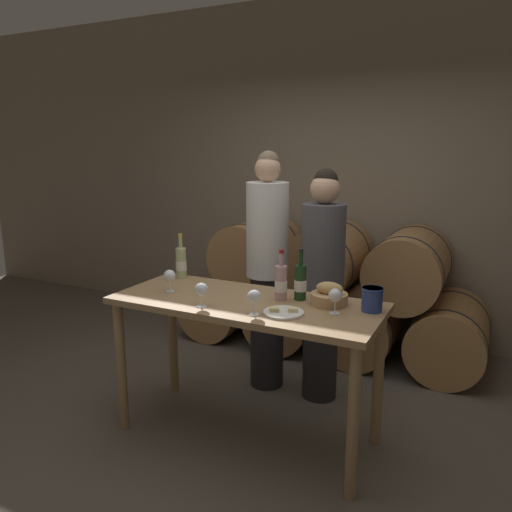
{
  "coord_description": "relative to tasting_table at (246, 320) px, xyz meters",
  "views": [
    {
      "loc": [
        1.34,
        -2.58,
        1.84
      ],
      "look_at": [
        0.0,
        0.14,
        1.16
      ],
      "focal_mm": 35.0,
      "sensor_mm": 36.0,
      "label": 1
    }
  ],
  "objects": [
    {
      "name": "wine_bottle_red",
      "position": [
        0.29,
        0.16,
        0.24
      ],
      "size": [
        0.08,
        0.08,
        0.32
      ],
      "color": "#193819",
      "rests_on": "tasting_table"
    },
    {
      "name": "wine_glass_center",
      "position": [
        0.16,
        -0.22,
        0.23
      ],
      "size": [
        0.08,
        0.08,
        0.14
      ],
      "color": "white",
      "rests_on": "tasting_table"
    },
    {
      "name": "wine_bottle_white",
      "position": [
        -0.66,
        0.27,
        0.24
      ],
      "size": [
        0.08,
        0.08,
        0.32
      ],
      "color": "#ADBC7F",
      "rests_on": "tasting_table"
    },
    {
      "name": "person_right",
      "position": [
        0.25,
        0.7,
        0.09
      ],
      "size": [
        0.31,
        0.31,
        1.68
      ],
      "color": "#232326",
      "rests_on": "ground_plane"
    },
    {
      "name": "tasting_table",
      "position": [
        0.0,
        0.0,
        0.0
      ],
      "size": [
        1.65,
        0.69,
        0.91
      ],
      "color": "#99754C",
      "rests_on": "ground_plane"
    },
    {
      "name": "blue_crock",
      "position": [
        0.73,
        0.14,
        0.2
      ],
      "size": [
        0.13,
        0.13,
        0.14
      ],
      "color": "navy",
      "rests_on": "tasting_table"
    },
    {
      "name": "barrel_stack",
      "position": [
        0.0,
        1.59,
        -0.25
      ],
      "size": [
        2.73,
        0.87,
        1.16
      ],
      "color": "#9E7042",
      "rests_on": "ground_plane"
    },
    {
      "name": "wine_glass_far_left",
      "position": [
        -0.53,
        -0.05,
        0.23
      ],
      "size": [
        0.08,
        0.08,
        0.14
      ],
      "color": "white",
      "rests_on": "tasting_table"
    },
    {
      "name": "bread_basket",
      "position": [
        0.48,
        0.15,
        0.18
      ],
      "size": [
        0.22,
        0.22,
        0.14
      ],
      "color": "tan",
      "rests_on": "tasting_table"
    },
    {
      "name": "person_left",
      "position": [
        -0.18,
        0.7,
        0.15
      ],
      "size": [
        0.31,
        0.31,
        1.8
      ],
      "color": "#232326",
      "rests_on": "ground_plane"
    },
    {
      "name": "wine_glass_left",
      "position": [
        -0.18,
        -0.23,
        0.23
      ],
      "size": [
        0.08,
        0.08,
        0.14
      ],
      "color": "white",
      "rests_on": "tasting_table"
    },
    {
      "name": "ground_plane",
      "position": [
        0.0,
        0.0,
        -0.78
      ],
      "size": [
        10.0,
        10.0,
        0.0
      ],
      "primitive_type": "plane",
      "color": "#564F44"
    },
    {
      "name": "wine_bottle_rose",
      "position": [
        0.19,
        0.1,
        0.24
      ],
      "size": [
        0.08,
        0.08,
        0.32
      ],
      "color": "#BC8E93",
      "rests_on": "tasting_table"
    },
    {
      "name": "cheese_plate",
      "position": [
        0.3,
        -0.13,
        0.14
      ],
      "size": [
        0.23,
        0.23,
        0.04
      ],
      "color": "white",
      "rests_on": "tasting_table"
    },
    {
      "name": "stone_wall_back",
      "position": [
        0.0,
        2.14,
        0.82
      ],
      "size": [
        10.0,
        0.12,
        3.2
      ],
      "color": "gray",
      "rests_on": "ground_plane"
    },
    {
      "name": "wine_glass_right",
      "position": [
        0.56,
        0.01,
        0.23
      ],
      "size": [
        0.08,
        0.08,
        0.14
      ],
      "color": "white",
      "rests_on": "tasting_table"
    }
  ]
}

